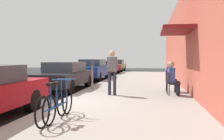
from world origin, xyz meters
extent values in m
plane|color=#2D2D30|center=(0.00, 0.00, 0.00)|extent=(60.00, 60.00, 0.00)
cube|color=#9E9B93|center=(2.25, 2.00, 0.06)|extent=(4.50, 32.00, 0.12)
cube|color=#BC5442|center=(4.65, 2.00, 2.42)|extent=(0.30, 32.00, 4.85)
cube|color=maroon|center=(3.95, 2.27, 2.60)|extent=(1.10, 2.80, 0.12)
cylinder|color=black|center=(-0.31, -1.03, 0.32)|extent=(0.22, 0.64, 0.64)
cube|color=black|center=(-1.10, 3.46, 0.60)|extent=(1.80, 4.40, 0.56)
cube|color=#333D47|center=(-1.10, 3.61, 1.12)|extent=(1.48, 2.11, 0.47)
cylinder|color=black|center=(-0.31, 4.83, 0.32)|extent=(0.22, 0.64, 0.64)
cylinder|color=black|center=(-1.89, 4.83, 0.32)|extent=(0.22, 0.64, 0.64)
cylinder|color=black|center=(-0.31, 2.10, 0.32)|extent=(0.22, 0.64, 0.64)
cylinder|color=black|center=(-1.89, 2.10, 0.32)|extent=(0.22, 0.64, 0.64)
cube|color=navy|center=(-1.10, 8.86, 0.65)|extent=(1.80, 4.40, 0.67)
cube|color=#333D47|center=(-1.10, 9.01, 1.23)|extent=(1.48, 2.11, 0.48)
cylinder|color=black|center=(-0.31, 10.23, 0.32)|extent=(0.22, 0.64, 0.64)
cylinder|color=black|center=(-1.89, 10.23, 0.32)|extent=(0.22, 0.64, 0.64)
cylinder|color=black|center=(-0.31, 7.50, 0.32)|extent=(0.22, 0.64, 0.64)
cylinder|color=black|center=(-1.89, 7.50, 0.32)|extent=(0.22, 0.64, 0.64)
cube|color=maroon|center=(-1.10, 15.11, 0.60)|extent=(1.80, 4.40, 0.57)
cube|color=#333D47|center=(-1.10, 15.26, 1.10)|extent=(1.48, 2.11, 0.43)
cylinder|color=black|center=(-0.31, 16.47, 0.32)|extent=(0.22, 0.64, 0.64)
cylinder|color=black|center=(-1.89, 16.47, 0.32)|extent=(0.22, 0.64, 0.64)
cylinder|color=black|center=(-0.31, 13.74, 0.32)|extent=(0.22, 0.64, 0.64)
cylinder|color=black|center=(-1.89, 13.74, 0.32)|extent=(0.22, 0.64, 0.64)
cube|color=#A58433|center=(-1.10, 20.50, 0.60)|extent=(1.80, 4.40, 0.57)
cube|color=#333D47|center=(-1.10, 20.65, 1.14)|extent=(1.48, 2.11, 0.51)
cylinder|color=black|center=(-0.31, 21.86, 0.32)|extent=(0.22, 0.64, 0.64)
cylinder|color=black|center=(-1.89, 21.86, 0.32)|extent=(0.22, 0.64, 0.64)
cylinder|color=black|center=(-0.31, 19.13, 0.32)|extent=(0.22, 0.64, 0.64)
cylinder|color=black|center=(-1.89, 19.13, 0.32)|extent=(0.22, 0.64, 0.64)
cylinder|color=slate|center=(0.45, 2.84, 0.67)|extent=(0.07, 0.07, 1.10)
cube|color=#383D42|center=(0.45, 2.84, 1.33)|extent=(0.12, 0.10, 0.22)
torus|color=black|center=(0.95, -1.61, 0.45)|extent=(0.04, 0.66, 0.66)
torus|color=black|center=(0.95, -2.66, 0.45)|extent=(0.04, 0.66, 0.66)
cylinder|color=#1E4C8C|center=(0.95, -2.14, 0.45)|extent=(0.04, 1.05, 0.04)
cylinder|color=#1E4C8C|center=(0.95, -2.29, 0.70)|extent=(0.04, 0.04, 0.50)
cube|color=black|center=(0.95, -2.29, 0.97)|extent=(0.10, 0.20, 0.06)
cylinder|color=#1E4C8C|center=(0.95, -1.66, 0.73)|extent=(0.03, 0.03, 0.56)
cylinder|color=#1E4C8C|center=(0.95, -1.66, 1.01)|extent=(0.46, 0.03, 0.03)
torus|color=black|center=(0.90, -1.81, 0.45)|extent=(0.04, 0.66, 0.66)
torus|color=black|center=(0.90, -2.86, 0.45)|extent=(0.04, 0.66, 0.66)
cylinder|color=#1E4C8C|center=(0.90, -2.33, 0.45)|extent=(0.04, 1.05, 0.04)
cylinder|color=#1E4C8C|center=(0.90, -2.48, 0.70)|extent=(0.04, 0.04, 0.50)
cube|color=black|center=(0.90, -2.48, 0.97)|extent=(0.10, 0.20, 0.06)
cylinder|color=#1E4C8C|center=(0.90, -1.86, 0.73)|extent=(0.03, 0.03, 0.56)
cylinder|color=#1E4C8C|center=(0.90, -1.86, 1.01)|extent=(0.46, 0.03, 0.03)
cylinder|color=black|center=(4.02, 2.19, 0.34)|extent=(0.04, 0.04, 0.45)
cylinder|color=black|center=(4.07, 1.81, 0.34)|extent=(0.04, 0.04, 0.45)
cylinder|color=black|center=(3.64, 2.14, 0.34)|extent=(0.04, 0.04, 0.45)
cylinder|color=black|center=(3.69, 1.77, 0.34)|extent=(0.04, 0.04, 0.45)
cube|color=black|center=(3.85, 1.98, 0.59)|extent=(0.49, 0.49, 0.03)
cube|color=black|center=(3.65, 1.95, 0.79)|extent=(0.08, 0.44, 0.40)
cylinder|color=#232838|center=(4.02, 2.10, 0.35)|extent=(0.11, 0.11, 0.47)
cylinder|color=#232838|center=(3.89, 2.08, 0.59)|extent=(0.37, 0.18, 0.14)
cylinder|color=#232838|center=(4.04, 1.90, 0.35)|extent=(0.11, 0.11, 0.47)
cylinder|color=#232838|center=(3.92, 1.89, 0.59)|extent=(0.37, 0.18, 0.14)
cube|color=#334C99|center=(3.77, 1.97, 0.89)|extent=(0.26, 0.38, 0.56)
sphere|color=tan|center=(3.77, 1.97, 1.30)|extent=(0.22, 0.22, 0.22)
cylinder|color=black|center=(4.06, 3.11, 0.34)|extent=(0.04, 0.04, 0.45)
cylinder|color=black|center=(4.02, 2.73, 0.34)|extent=(0.04, 0.04, 0.45)
cylinder|color=black|center=(3.69, 3.15, 0.34)|extent=(0.04, 0.04, 0.45)
cylinder|color=black|center=(3.64, 2.78, 0.34)|extent=(0.04, 0.04, 0.45)
cube|color=black|center=(3.85, 2.94, 0.59)|extent=(0.49, 0.49, 0.03)
cube|color=black|center=(3.65, 2.97, 0.79)|extent=(0.08, 0.44, 0.40)
cylinder|color=#232838|center=(4.04, 3.02, 0.35)|extent=(0.11, 0.11, 0.47)
cylinder|color=#232838|center=(3.91, 3.04, 0.59)|extent=(0.37, 0.18, 0.14)
cylinder|color=#232838|center=(4.02, 2.82, 0.35)|extent=(0.11, 0.11, 0.47)
cylinder|color=#232838|center=(3.89, 2.84, 0.59)|extent=(0.37, 0.18, 0.14)
cube|color=#334C99|center=(3.77, 2.95, 0.89)|extent=(0.26, 0.38, 0.56)
sphere|color=tan|center=(3.77, 2.95, 1.30)|extent=(0.22, 0.22, 0.22)
cylinder|color=#232838|center=(1.44, 1.64, 0.57)|extent=(0.12, 0.12, 0.90)
cylinder|color=#232838|center=(1.64, 1.64, 0.57)|extent=(0.12, 0.12, 0.90)
cube|color=#595960|center=(1.54, 1.64, 1.30)|extent=(0.36, 0.22, 0.56)
sphere|color=tan|center=(1.54, 1.64, 1.71)|extent=(0.22, 0.22, 0.22)
camera|label=1|loc=(3.04, -7.19, 1.52)|focal=37.62mm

